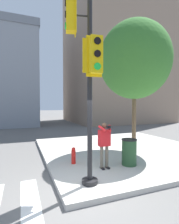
{
  "coord_description": "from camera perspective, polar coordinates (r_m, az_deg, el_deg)",
  "views": [
    {
      "loc": [
        -1.39,
        -4.19,
        2.36
      ],
      "look_at": [
        0.6,
        0.85,
        2.15
      ],
      "focal_mm": 28.0,
      "sensor_mm": 36.0,
      "label": 1
    }
  ],
  "objects": [
    {
      "name": "building_right",
      "position": [
        27.77,
        8.39,
        19.67
      ],
      "size": [
        13.34,
        11.58,
        21.39
      ],
      "color": "gray",
      "rests_on": "ground_plane"
    },
    {
      "name": "fire_hydrant",
      "position": [
        6.82,
        -5.24,
        -13.97
      ],
      "size": [
        0.16,
        0.22,
        0.62
      ],
      "color": "red",
      "rests_on": "sidewalk_corner"
    },
    {
      "name": "traffic_signal_pole",
      "position": [
        4.95,
        -0.86,
        15.53
      ],
      "size": [
        1.04,
        1.33,
        5.49
      ],
      "color": "black",
      "rests_on": "sidewalk_corner"
    },
    {
      "name": "sidewalk_corner",
      "position": [
        9.4,
        10.81,
        -11.88
      ],
      "size": [
        8.0,
        8.0,
        0.15
      ],
      "color": "#BCB7AD",
      "rests_on": "ground_plane"
    },
    {
      "name": "street_tree",
      "position": [
        9.15,
        14.5,
        16.05
      ],
      "size": [
        3.45,
        3.45,
        6.31
      ],
      "color": "brown",
      "rests_on": "sidewalk_corner"
    },
    {
      "name": "trash_bin",
      "position": [
        6.75,
        12.83,
        -12.61
      ],
      "size": [
        0.56,
        0.56,
        0.96
      ],
      "color": "#234728",
      "rests_on": "sidewalk_corner"
    },
    {
      "name": "ground_plane",
      "position": [
        5.01,
        -3.16,
        -25.88
      ],
      "size": [
        160.0,
        160.0,
        0.0
      ],
      "primitive_type": "plane",
      "color": "slate"
    },
    {
      "name": "person_photographer",
      "position": [
        6.18,
        4.91,
        -9.49
      ],
      "size": [
        0.5,
        0.53,
        1.6
      ],
      "color": "black",
      "rests_on": "sidewalk_corner"
    }
  ]
}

